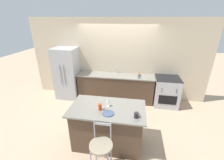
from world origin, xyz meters
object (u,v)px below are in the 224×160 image
oven_range (166,91)px  coffee_mug (136,115)px  refrigerator (67,73)px  tumbler_cup (100,107)px  pumpkin_decoration (139,74)px  wine_glass (108,100)px  soap_bottle (139,76)px  dinner_plate (108,113)px  bar_stool_near (101,149)px

oven_range → coffee_mug: size_ratio=7.75×
refrigerator → coffee_mug: (2.40, -2.20, 0.12)m
tumbler_cup → pumpkin_decoration: (0.78, 2.16, -0.06)m
wine_glass → coffee_mug: bearing=-26.3°
coffee_mug → soap_bottle: 2.08m
dinner_plate → refrigerator: bearing=130.7°
refrigerator → dinner_plate: refrigerator is taller
bar_stool_near → tumbler_cup: 0.78m
oven_range → wine_glass: bearing=-129.4°
refrigerator → soap_bottle: size_ratio=10.51×
bar_stool_near → soap_bottle: soap_bottle is taller
bar_stool_near → soap_bottle: 2.66m
oven_range → soap_bottle: bearing=-173.4°
dinner_plate → soap_bottle: size_ratio=1.40×
refrigerator → wine_glass: refrigerator is taller
wine_glass → tumbler_cup: bearing=-130.5°
refrigerator → pumpkin_decoration: (2.46, 0.10, 0.08)m
oven_range → pumpkin_decoration: pumpkin_decoration is taller
dinner_plate → tumbler_cup: 0.22m
refrigerator → bar_stool_near: (1.83, -2.67, -0.33)m
wine_glass → coffee_mug: size_ratio=1.63×
bar_stool_near → pumpkin_decoration: bar_stool_near is taller
bar_stool_near → tumbler_cup: size_ratio=7.34×
oven_range → tumbler_cup: 2.71m
oven_range → bar_stool_near: 3.06m
oven_range → tumbler_cup: (-1.69, -2.05, 0.55)m
wine_glass → pumpkin_decoration: size_ratio=1.61×
bar_stool_near → pumpkin_decoration: 2.86m
bar_stool_near → pumpkin_decoration: bearing=77.2°
bar_stool_near → wine_glass: wine_glass is taller
wine_glass → pumpkin_decoration: 2.11m
oven_range → wine_glass: wine_glass is taller
tumbler_cup → pumpkin_decoration: tumbler_cup is taller
bar_stool_near → tumbler_cup: bearing=104.3°
coffee_mug → soap_bottle: bearing=88.6°
soap_bottle → dinner_plate: bearing=-106.1°
pumpkin_decoration → tumbler_cup: bearing=-109.9°
oven_range → soap_bottle: (-0.91, -0.10, 0.51)m
dinner_plate → pumpkin_decoration: (0.59, 2.26, 0.00)m
dinner_plate → pumpkin_decoration: pumpkin_decoration is taller
bar_stool_near → wine_glass: bearing=91.3°
coffee_mug → pumpkin_decoration: (0.05, 2.30, -0.04)m
refrigerator → soap_bottle: (2.45, -0.12, 0.10)m
bar_stool_near → wine_glass: (-0.02, 0.76, 0.54)m
bar_stool_near → dinner_plate: bearing=86.0°
bar_stool_near → coffee_mug: coffee_mug is taller
wine_glass → soap_bottle: size_ratio=1.18×
bar_stool_near → wine_glass: 0.94m
oven_range → coffee_mug: coffee_mug is taller
refrigerator → coffee_mug: 3.26m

